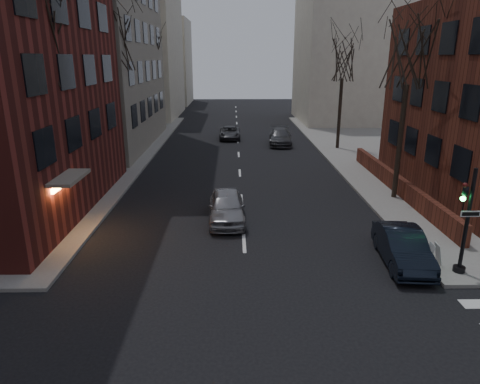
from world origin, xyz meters
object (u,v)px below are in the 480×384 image
(car_lane_gray, at_px, (280,137))
(traffic_signal, at_px, (464,228))
(streetlamp_far, at_px, (161,92))
(sandwich_board, at_px, (434,254))
(tree_left_b, at_px, (112,41))
(tree_right_a, at_px, (410,53))
(tree_right_b, at_px, (343,60))
(parked_sedan, at_px, (403,247))
(car_lane_far, at_px, (230,133))
(tree_left_a, at_px, (36,41))
(tree_left_c, at_px, (150,55))
(streetlamp_near, at_px, (111,117))
(car_lane_silver, at_px, (227,207))

(car_lane_gray, bearing_deg, traffic_signal, -76.34)
(streetlamp_far, xyz_separation_m, sandwich_board, (15.50, -32.35, -3.67))
(tree_left_b, height_order, tree_right_a, tree_left_b)
(tree_right_b, relative_size, streetlamp_far, 1.46)
(parked_sedan, bearing_deg, tree_left_b, 137.69)
(parked_sedan, relative_size, car_lane_far, 0.97)
(parked_sedan, bearing_deg, streetlamp_far, 118.77)
(sandwich_board, bearing_deg, tree_right_a, 83.60)
(tree_left_a, distance_m, tree_left_b, 12.01)
(car_lane_gray, height_order, sandwich_board, car_lane_gray)
(tree_right_a, distance_m, car_lane_far, 22.82)
(car_lane_gray, distance_m, car_lane_far, 5.64)
(tree_left_c, distance_m, tree_right_a, 28.17)
(streetlamp_near, bearing_deg, sandwich_board, -38.54)
(tree_left_b, relative_size, sandwich_board, 12.82)
(tree_right_a, distance_m, sandwich_board, 11.29)
(tree_right_b, relative_size, parked_sedan, 2.16)
(tree_left_b, relative_size, streetlamp_far, 1.72)
(traffic_signal, relative_size, streetlamp_near, 0.64)
(tree_right_b, distance_m, parked_sedan, 23.20)
(tree_left_a, bearing_deg, tree_right_a, 12.80)
(tree_left_b, relative_size, tree_right_a, 1.11)
(traffic_signal, bearing_deg, tree_right_a, 84.53)
(streetlamp_near, height_order, car_lane_far, streetlamp_near)
(traffic_signal, xyz_separation_m, tree_left_b, (-16.74, 17.01, 7.00))
(sandwich_board, bearing_deg, tree_left_a, 168.68)
(tree_left_c, relative_size, streetlamp_far, 1.55)
(tree_left_c, bearing_deg, car_lane_gray, -24.09)
(car_lane_far, bearing_deg, tree_left_a, -108.98)
(streetlamp_near, distance_m, car_lane_gray, 17.64)
(traffic_signal, distance_m, car_lane_gray, 25.64)
(tree_left_a, height_order, car_lane_silver, tree_left_a)
(tree_left_c, bearing_deg, tree_right_a, -51.34)
(streetlamp_far, xyz_separation_m, car_lane_far, (7.40, -4.67, -3.63))
(tree_left_c, relative_size, parked_sedan, 2.29)
(tree_left_c, distance_m, car_lane_silver, 27.46)
(tree_right_b, distance_m, streetlamp_near, 20.01)
(tree_left_a, height_order, tree_right_b, tree_left_a)
(tree_left_b, height_order, car_lane_gray, tree_left_b)
(parked_sedan, xyz_separation_m, sandwich_board, (1.10, -0.35, -0.13))
(tree_right_a, relative_size, car_lane_silver, 2.21)
(tree_left_c, relative_size, tree_right_b, 1.06)
(traffic_signal, relative_size, parked_sedan, 0.94)
(tree_right_a, height_order, car_lane_gray, tree_right_a)
(tree_right_b, bearing_deg, parked_sedan, -96.74)
(parked_sedan, distance_m, car_lane_gray, 24.40)
(car_lane_silver, distance_m, car_lane_gray, 20.11)
(car_lane_far, height_order, sandwich_board, car_lane_far)
(tree_right_a, relative_size, car_lane_gray, 1.93)
(tree_right_a, bearing_deg, car_lane_gray, 106.55)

